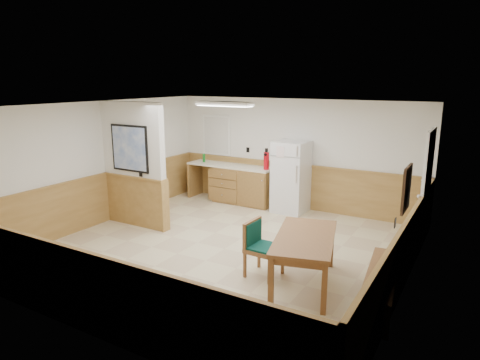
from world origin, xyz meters
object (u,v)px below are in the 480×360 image
Objects in this scene: dining_table at (305,242)px; soap_bottle at (204,158)px; dining_bench at (382,279)px; dining_chair at (259,244)px; refrigerator at (291,177)px; fire_extinguisher at (266,160)px.

dining_table is 8.38× the size of soap_bottle.
dining_table is 1.00× the size of dining_bench.
dining_chair is 4.63m from soap_bottle.
refrigerator is 7.61× the size of soap_bottle.
dining_chair is at bearing -73.56° from refrigerator.
soap_bottle is at bearing -179.78° from refrigerator.
soap_bottle reaches higher than dining_chair.
fire_extinguisher reaches higher than soap_bottle.
fire_extinguisher reaches higher than dining_bench.
dining_bench is 6.05m from soap_bottle.
refrigerator is 0.91× the size of dining_table.
soap_bottle is at bearing 137.80° from dining_chair.
soap_bottle is (-5.08, 3.22, 0.66)m from dining_bench.
refrigerator is 2.39m from soap_bottle.
refrigerator is 0.91× the size of dining_bench.
dining_bench is (2.70, -3.18, -0.45)m from refrigerator.
soap_bottle reaches higher than dining_table.
dining_chair is 1.73× the size of fire_extinguisher.
dining_table is at bearing -38.94° from soap_bottle.
dining_bench is at bearing -32.38° from soap_bottle.
refrigerator is 1.88× the size of dining_chair.
dining_chair is at bearing 166.61° from dining_table.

